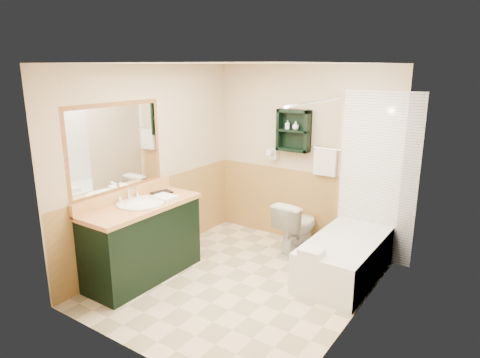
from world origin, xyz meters
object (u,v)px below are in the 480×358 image
Objects in this scene: wall_shelf at (293,131)px; toilet at (297,226)px; soap_bottle_b at (296,126)px; vanity at (143,241)px; vanity_book at (158,183)px; bathtub at (346,257)px; soap_bottle_a at (287,127)px; hair_dryer at (274,154)px.

toilet is at bearing -48.83° from wall_shelf.
soap_bottle_b is at bearing -8.70° from wall_shelf.
vanity_book is (-0.17, 0.44, 0.56)m from vanity.
bathtub is at bearing 38.06° from vanity_book.
bathtub is 1.84m from soap_bottle_a.
hair_dryer reaches higher than vanity_book.
vanity is at bearing -107.15° from hair_dryer.
soap_bottle_a reaches higher than hair_dryer.
vanity_book is at bearing -123.69° from soap_bottle_a.
hair_dryer is 0.53m from soap_bottle_b.
vanity_book is 1.85m from soap_bottle_a.
wall_shelf reaches higher than soap_bottle_b.
hair_dryer is 2.09× the size of soap_bottle_a.
soap_bottle_a reaches higher than bathtub.
hair_dryer is at bearing 77.79° from vanity_book.
bathtub is 1.79m from soap_bottle_b.
wall_shelf is 0.37× the size of bathtub.
soap_bottle_a is 1.04× the size of soap_bottle_b.
toilet is 6.30× the size of soap_bottle_b.
soap_bottle_a is (-0.09, -0.01, 0.04)m from wall_shelf.
soap_bottle_b is at bearing 63.96° from vanity.
vanity_book is 2.04× the size of soap_bottle_a.
vanity_book reaches higher than vanity.
wall_shelf reaches higher than bathtub.
soap_bottle_b is at bearing -47.93° from toilet.
vanity_book is (-1.06, -1.46, -0.54)m from wall_shelf.
soap_bottle_a is 0.12m from soap_bottle_b.
soap_bottle_b reaches higher than toilet.
vanity_book is at bearing -126.83° from soap_bottle_b.
soap_bottle_a is at bearing 153.12° from bathtub.
bathtub is (1.03, -0.57, -1.31)m from wall_shelf.
hair_dryer is at bearing 174.85° from soap_bottle_b.
wall_shelf is at bearing -44.12° from toilet.
soap_bottle_a is at bearing 66.96° from vanity.
toilet is at bearing 158.84° from bathtub.
hair_dryer is 1.74m from bathtub.
vanity_book is 2.12× the size of soap_bottle_b.
soap_bottle_b reaches higher than bathtub.
wall_shelf is 2.29× the size of hair_dryer.
wall_shelf reaches higher than hair_dryer.
toilet is 6.05× the size of soap_bottle_a.
vanity_book is 1.92m from soap_bottle_b.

